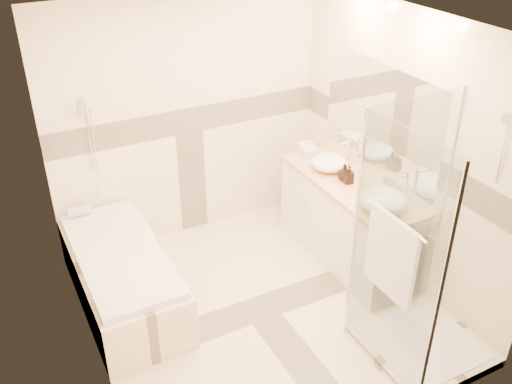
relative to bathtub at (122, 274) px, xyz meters
name	(u,v)px	position (x,y,z in m)	size (l,w,h in m)	color
room	(265,184)	(1.08, -0.64, 0.95)	(2.82, 3.02, 2.52)	#F5DFC3
bathtub	(122,274)	(0.00, 0.00, 0.00)	(0.75, 1.70, 0.56)	#FAE4C8
vanity	(347,221)	(2.15, -0.35, 0.12)	(0.58, 1.62, 0.85)	white
shower_enclosure	(412,300)	(1.86, -1.62, 0.20)	(0.96, 0.93, 2.04)	#FAE4C8
vessel_sink_near	(329,162)	(2.13, -0.02, 0.62)	(0.36, 0.36, 0.15)	white
vessel_sink_far	(384,200)	(2.13, -0.86, 0.63)	(0.42, 0.42, 0.17)	white
faucet_near	(348,151)	(2.35, -0.02, 0.69)	(0.11, 0.03, 0.26)	silver
faucet_far	(405,186)	(2.35, -0.86, 0.71)	(0.12, 0.03, 0.30)	silver
amenity_bottle_a	(349,175)	(2.13, -0.34, 0.63)	(0.08, 0.08, 0.18)	black
amenity_bottle_b	(344,172)	(2.13, -0.27, 0.62)	(0.13, 0.13, 0.16)	black
folded_towels	(308,150)	(2.13, 0.37, 0.59)	(0.16, 0.26, 0.08)	silver
rolled_towel	(79,211)	(-0.17, 0.73, 0.30)	(0.09, 0.09, 0.20)	silver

